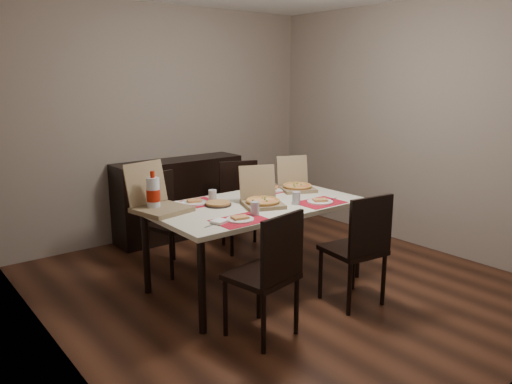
# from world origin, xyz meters

# --- Properties ---
(ground) EXTENTS (3.80, 4.00, 0.02)m
(ground) POSITION_xyz_m (0.00, 0.00, -0.01)
(ground) COLOR #462415
(ground) RESTS_ON ground
(room_walls) EXTENTS (3.84, 4.02, 2.62)m
(room_walls) POSITION_xyz_m (0.00, 0.43, 1.73)
(room_walls) COLOR gray
(room_walls) RESTS_ON ground
(sideboard) EXTENTS (1.50, 0.40, 0.90)m
(sideboard) POSITION_xyz_m (0.00, 1.78, 0.45)
(sideboard) COLOR black
(sideboard) RESTS_ON ground
(dining_table) EXTENTS (1.80, 1.00, 0.75)m
(dining_table) POSITION_xyz_m (-0.18, 0.12, 0.68)
(dining_table) COLOR beige
(dining_table) RESTS_ON ground
(chair_near_left) EXTENTS (0.49, 0.49, 0.93)m
(chair_near_left) POSITION_xyz_m (-0.69, -0.67, 0.51)
(chair_near_left) COLOR black
(chair_near_left) RESTS_ON ground
(chair_near_right) EXTENTS (0.47, 0.47, 0.93)m
(chair_near_right) POSITION_xyz_m (0.21, -0.71, 0.51)
(chair_near_right) COLOR black
(chair_near_right) RESTS_ON ground
(chair_far_left) EXTENTS (0.51, 0.51, 0.93)m
(chair_far_left) POSITION_xyz_m (-0.60, 0.97, 0.51)
(chair_far_left) COLOR black
(chair_far_left) RESTS_ON ground
(chair_far_right) EXTENTS (0.54, 0.54, 0.93)m
(chair_far_right) POSITION_xyz_m (0.33, 1.02, 0.51)
(chair_far_right) COLOR black
(chair_far_right) RESTS_ON ground
(setting_near_left) EXTENTS (0.53, 0.30, 0.11)m
(setting_near_left) POSITION_xyz_m (-0.57, -0.20, 0.77)
(setting_near_left) COLOR #AF0B1E
(setting_near_left) RESTS_ON dining_table
(setting_near_right) EXTENTS (0.47, 0.30, 0.11)m
(setting_near_right) POSITION_xyz_m (0.21, -0.18, 0.77)
(setting_near_right) COLOR #AF0B1E
(setting_near_right) RESTS_ON dining_table
(setting_far_left) EXTENTS (0.46, 0.30, 0.11)m
(setting_far_left) POSITION_xyz_m (-0.58, 0.43, 0.77)
(setting_far_left) COLOR #AF0B1E
(setting_far_left) RESTS_ON dining_table
(setting_far_right) EXTENTS (0.47, 0.30, 0.11)m
(setting_far_right) POSITION_xyz_m (0.24, 0.42, 0.77)
(setting_far_right) COLOR #AF0B1E
(setting_far_right) RESTS_ON dining_table
(napkin_loose) EXTENTS (0.16, 0.16, 0.02)m
(napkin_loose) POSITION_xyz_m (-0.14, 0.11, 0.76)
(napkin_loose) COLOR white
(napkin_loose) RESTS_ON dining_table
(pizza_box_center) EXTENTS (0.43, 0.45, 0.32)m
(pizza_box_center) POSITION_xyz_m (-0.18, 0.04, 0.80)
(pizza_box_center) COLOR brown
(pizza_box_center) RESTS_ON dining_table
(pizza_box_right) EXTENTS (0.42, 0.44, 0.31)m
(pizza_box_right) POSITION_xyz_m (0.45, 0.30, 0.80)
(pizza_box_right) COLOR brown
(pizza_box_right) RESTS_ON dining_table
(pizza_box_left) EXTENTS (0.46, 0.50, 0.39)m
(pizza_box_left) POSITION_xyz_m (-0.96, 0.42, 0.81)
(pizza_box_left) COLOR brown
(pizza_box_left) RESTS_ON dining_table
(faina_plate) EXTENTS (0.23, 0.23, 0.03)m
(faina_plate) POSITION_xyz_m (-0.48, 0.27, 0.76)
(faina_plate) COLOR black
(faina_plate) RESTS_ON dining_table
(dip_bowl) EXTENTS (0.16, 0.16, 0.03)m
(dip_bowl) POSITION_xyz_m (-0.04, 0.30, 0.77)
(dip_bowl) COLOR white
(dip_bowl) RESTS_ON dining_table
(soda_bottle) EXTENTS (0.11, 0.11, 0.33)m
(soda_bottle) POSITION_xyz_m (-0.99, 0.43, 0.89)
(soda_bottle) COLOR silver
(soda_bottle) RESTS_ON dining_table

